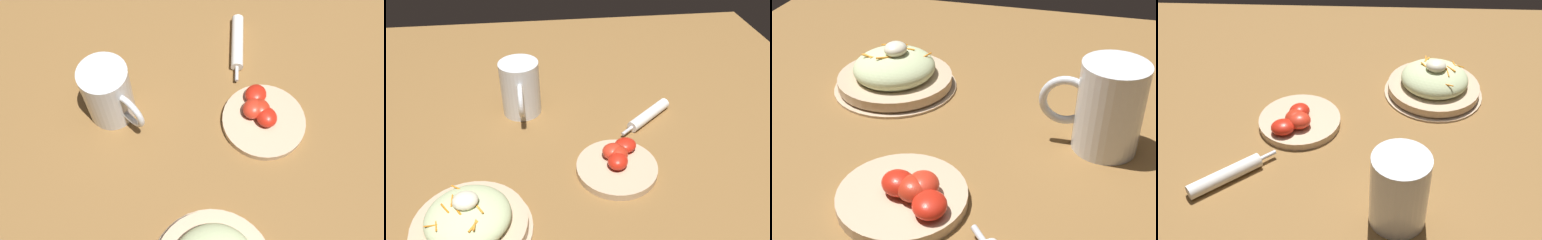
% 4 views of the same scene
% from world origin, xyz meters
% --- Properties ---
extents(ground_plane, '(1.43, 1.43, 0.00)m').
position_xyz_m(ground_plane, '(0.00, 0.00, 0.00)').
color(ground_plane, olive).
extents(salad_plate, '(0.22, 0.22, 0.09)m').
position_xyz_m(salad_plate, '(0.23, 0.26, 0.03)').
color(salad_plate, '#D1B28E').
rests_on(salad_plate, ground_plane).
extents(beer_mug, '(0.10, 0.15, 0.14)m').
position_xyz_m(beer_mug, '(0.14, -0.11, 0.06)').
color(beer_mug, white).
rests_on(beer_mug, ground_plane).
extents(napkin_roll, '(0.15, 0.13, 0.03)m').
position_xyz_m(napkin_roll, '(-0.18, -0.04, 0.01)').
color(napkin_roll, white).
rests_on(napkin_roll, ground_plane).
extents(tomato_plate, '(0.17, 0.17, 0.05)m').
position_xyz_m(tomato_plate, '(-0.06, 0.13, 0.02)').
color(tomato_plate, '#D1B28E').
rests_on(tomato_plate, ground_plane).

